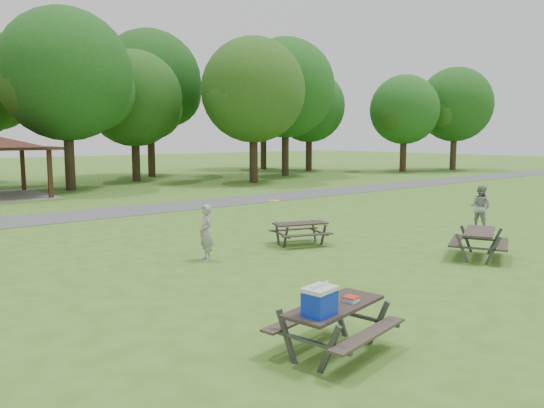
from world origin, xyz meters
The scene contains 17 objects.
ground centered at (0.00, 0.00, 0.00)m, with size 160.00×160.00×0.00m, color #3D6B1E.
asphalt_path centered at (0.00, 14.00, 0.01)m, with size 120.00×3.20×0.02m, color #49494C.
tree_row_e centered at (2.10, 25.03, 6.78)m, with size 8.40×8.00×11.02m.
tree_row_f centered at (8.09, 28.53, 5.84)m, with size 7.35×7.00×9.55m.
tree_row_g centered at (14.09, 22.03, 6.33)m, with size 7.77×7.40×10.25m.
tree_row_h centered at (20.10, 25.53, 7.03)m, with size 8.61×8.20×11.37m.
tree_row_i centered at (26.08, 29.03, 5.91)m, with size 7.14×6.80×9.52m.
tree_row_j centered at (32.08, 22.53, 5.56)m, with size 6.72×6.40×8.96m.
tree_deep_c centered at (11.10, 32.03, 7.44)m, with size 8.82×8.40×11.90m.
tree_deep_d centered at (24.10, 33.53, 7.03)m, with size 8.40×8.00×11.27m.
tree_flank_right centered at (38.09, 21.03, 6.15)m, with size 7.56×7.20×9.97m.
picnic_table_near centered at (-3.49, -2.87, 0.73)m, with size 2.07×1.79×1.27m.
picnic_table_middle centered at (1.83, 3.64, 0.52)m, with size 1.96×1.76×0.71m.
picnic_table_far centered at (4.43, -0.82, 0.58)m, with size 2.28×2.12×0.79m.
frisbee_in_flight centered at (0.48, 3.26, 1.51)m, with size 0.32×0.32×0.02m.
frisbee_thrower centered at (-1.56, 3.68, 0.76)m, with size 0.56×0.37×1.53m, color #959598.
frisbee_catcher centered at (8.73, 1.59, 0.80)m, with size 0.78×0.61×1.60m, color gray.
Camera 1 is at (-9.05, -8.30, 3.35)m, focal length 35.00 mm.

